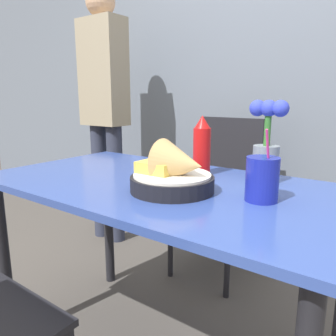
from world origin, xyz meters
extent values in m
cube|color=slate|center=(0.00, 1.22, 1.30)|extent=(7.00, 0.06, 2.60)
cube|color=#334C9E|center=(0.00, 0.00, 0.72)|extent=(1.29, 0.71, 0.02)
cylinder|color=black|center=(-0.58, -0.29, 0.36)|extent=(0.05, 0.05, 0.71)
cylinder|color=black|center=(-0.58, 0.29, 0.36)|extent=(0.05, 0.05, 0.71)
cylinder|color=black|center=(-0.33, 0.53, 0.22)|extent=(0.03, 0.03, 0.45)
cylinder|color=black|center=(0.03, 0.53, 0.22)|extent=(0.03, 0.03, 0.45)
cylinder|color=black|center=(-0.33, 0.89, 0.22)|extent=(0.03, 0.03, 0.45)
cylinder|color=black|center=(0.03, 0.89, 0.22)|extent=(0.03, 0.03, 0.45)
cube|color=black|center=(-0.15, 0.71, 0.46)|extent=(0.40, 0.40, 0.02)
cube|color=black|center=(-0.15, 0.90, 0.69)|extent=(0.40, 0.03, 0.44)
cylinder|color=black|center=(0.10, -0.07, 0.76)|extent=(0.27, 0.27, 0.05)
cylinder|color=white|center=(0.10, -0.07, 0.79)|extent=(0.25, 0.25, 0.01)
cone|color=tan|center=(0.14, -0.07, 0.83)|extent=(0.15, 0.15, 0.15)
cube|color=#E5C14C|center=(0.06, -0.08, 0.80)|extent=(0.12, 0.10, 0.04)
cylinder|color=red|center=(0.06, 0.18, 0.82)|extent=(0.07, 0.07, 0.18)
cone|color=red|center=(0.06, 0.18, 0.94)|extent=(0.06, 0.06, 0.05)
cylinder|color=#192399|center=(0.37, 0.00, 0.80)|extent=(0.09, 0.09, 0.13)
cylinder|color=black|center=(0.37, 0.00, 0.79)|extent=(0.09, 0.09, 0.11)
cylinder|color=#EA3884|center=(0.38, 0.00, 0.86)|extent=(0.01, 0.06, 0.18)
cylinder|color=gray|center=(0.30, 0.22, 0.80)|extent=(0.09, 0.09, 0.13)
cylinder|color=#33722D|center=(0.30, 0.22, 0.92)|extent=(0.02, 0.02, 0.12)
sphere|color=blue|center=(0.30, 0.22, 0.99)|extent=(0.06, 0.06, 0.06)
sphere|color=blue|center=(0.26, 0.22, 0.99)|extent=(0.06, 0.06, 0.06)
sphere|color=blue|center=(0.34, 0.22, 0.99)|extent=(0.06, 0.06, 0.06)
cylinder|color=#2D3347|center=(-1.10, 0.71, 0.42)|extent=(0.11, 0.11, 0.84)
cylinder|color=#2D3347|center=(-0.94, 0.71, 0.42)|extent=(0.11, 0.11, 0.84)
cube|color=gray|center=(-1.02, 0.71, 1.19)|extent=(0.32, 0.18, 0.70)
sphere|color=tan|center=(-1.02, 0.71, 1.63)|extent=(0.19, 0.19, 0.19)
camera|label=1|loc=(0.68, -0.89, 1.03)|focal=35.00mm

